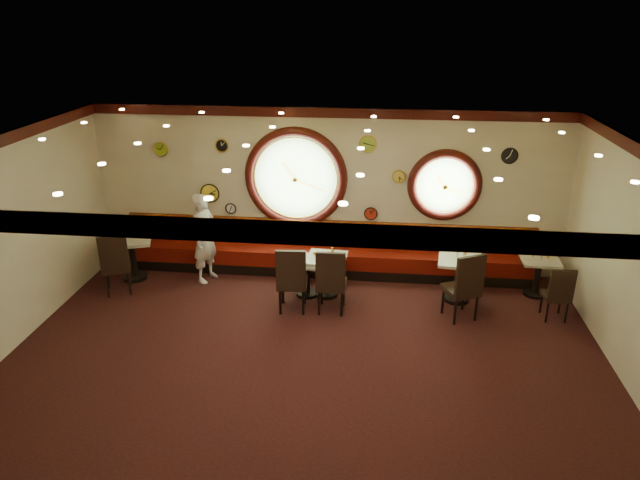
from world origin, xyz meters
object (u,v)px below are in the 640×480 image
(chair_a, at_px, (115,260))
(condiment_d_pepper, at_px, (465,257))
(chair_b, at_px, (292,276))
(condiment_d_bottle, at_px, (465,251))
(table_e, at_px, (538,272))
(condiment_e_pepper, at_px, (542,257))
(condiment_c_salt, at_px, (322,253))
(condiment_b_bottle, at_px, (314,255))
(condiment_c_bottle, at_px, (333,251))
(table_d, at_px, (458,274))
(condiment_d_salt, at_px, (457,255))
(condiment_a_bottle, at_px, (138,233))
(condiment_c_pepper, at_px, (326,254))
(waiter, at_px, (205,238))
(condiment_a_pepper, at_px, (134,235))
(table_c, at_px, (326,271))
(table_b, at_px, (307,273))
(chair_e, at_px, (559,291))
(condiment_b_salt, at_px, (305,255))
(condiment_e_salt, at_px, (533,254))
(condiment_a_salt, at_px, (125,235))
(chair_d, at_px, (465,283))
(chair_c, at_px, (331,278))
(condiment_e_bottle, at_px, (549,255))
(table_a, at_px, (132,253))
(condiment_b_pepper, at_px, (305,258))

(chair_a, bearing_deg, condiment_d_pepper, -19.89)
(chair_b, distance_m, condiment_d_bottle, 3.09)
(condiment_d_bottle, bearing_deg, chair_a, -174.81)
(table_e, xyz_separation_m, condiment_e_pepper, (0.00, -0.06, 0.31))
(condiment_c_salt, xyz_separation_m, condiment_d_bottle, (2.52, 0.14, 0.09))
(chair_b, height_order, condiment_d_pepper, chair_b)
(condiment_b_bottle, distance_m, condiment_c_bottle, 0.34)
(table_d, xyz_separation_m, condiment_d_salt, (-0.05, 0.06, 0.35))
(condiment_d_salt, relative_size, condiment_e_pepper, 1.15)
(chair_b, height_order, condiment_a_bottle, chair_b)
(condiment_c_pepper, relative_size, waiter, 0.05)
(condiment_c_salt, bearing_deg, condiment_a_pepper, 175.99)
(chair_a, xyz_separation_m, condiment_d_salt, (6.07, 0.49, 0.19))
(table_c, relative_size, chair_b, 1.02)
(table_b, relative_size, condiment_c_salt, 7.69)
(chair_e, xyz_separation_m, condiment_a_bottle, (-7.52, 0.86, 0.36))
(condiment_d_bottle, height_order, condiment_e_pepper, condiment_d_bottle)
(condiment_b_salt, bearing_deg, table_d, 0.06)
(condiment_d_salt, xyz_separation_m, condiment_c_pepper, (-2.31, -0.10, -0.06))
(chair_e, relative_size, condiment_e_salt, 5.62)
(table_c, height_order, condiment_a_salt, condiment_a_salt)
(chair_b, bearing_deg, chair_a, 171.17)
(condiment_d_salt, relative_size, condiment_c_bottle, 0.64)
(table_d, bearing_deg, chair_e, -19.53)
(table_d, relative_size, chair_d, 1.09)
(condiment_e_pepper, bearing_deg, chair_c, -164.39)
(condiment_e_bottle, bearing_deg, table_c, -173.45)
(table_a, xyz_separation_m, condiment_e_pepper, (7.55, 0.09, 0.24))
(condiment_c_salt, distance_m, condiment_e_bottle, 4.04)
(table_a, distance_m, condiment_c_pepper, 3.76)
(table_e, distance_m, chair_b, 4.46)
(table_b, bearing_deg, table_a, 174.87)
(condiment_b_salt, height_order, condiment_a_bottle, condiment_a_bottle)
(condiment_e_pepper, bearing_deg, condiment_a_bottle, 179.97)
(table_c, relative_size, condiment_e_pepper, 8.12)
(condiment_c_salt, relative_size, condiment_e_salt, 0.91)
(table_e, relative_size, condiment_e_bottle, 5.03)
(table_d, bearing_deg, condiment_b_pepper, -177.40)
(condiment_c_pepper, bearing_deg, table_e, 6.18)
(chair_d, xyz_separation_m, condiment_c_pepper, (-2.37, 0.66, 0.11))
(table_c, xyz_separation_m, condiment_a_bottle, (-3.62, 0.37, 0.44))
(chair_b, height_order, condiment_c_salt, chair_b)
(table_c, height_order, table_d, table_d)
(condiment_c_pepper, distance_m, condiment_d_pepper, 2.44)
(condiment_d_pepper, relative_size, condiment_e_pepper, 1.02)
(table_d, relative_size, waiter, 0.48)
(condiment_e_bottle, bearing_deg, chair_c, -163.72)
(chair_d, relative_size, chair_e, 1.25)
(condiment_b_salt, distance_m, condiment_b_bottle, 0.16)
(condiment_d_salt, height_order, condiment_a_pepper, condiment_a_pepper)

